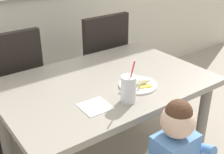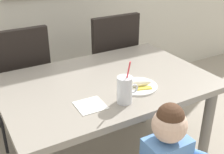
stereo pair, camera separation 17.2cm
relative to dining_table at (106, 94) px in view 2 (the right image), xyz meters
The scene contains 7 objects.
dining_table is the anchor object (origin of this frame).
dining_chair_left 0.75m from the dining_table, 122.41° to the left, with size 0.44×0.45×0.96m.
dining_chair_right 0.73m from the dining_table, 59.20° to the left, with size 0.44×0.45×0.96m.
milk_cup 0.33m from the dining_table, 98.54° to the right, with size 0.13×0.08×0.25m.
snack_plate 0.24m from the dining_table, 56.45° to the right, with size 0.23×0.23×0.01m, color white.
peeled_banana 0.25m from the dining_table, 59.59° to the right, with size 0.18×0.13×0.07m.
paper_napkin 0.33m from the dining_table, 134.27° to the right, with size 0.15×0.15×0.00m, color white.
Camera 2 is at (-0.78, -1.43, 1.52)m, focal length 46.61 mm.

